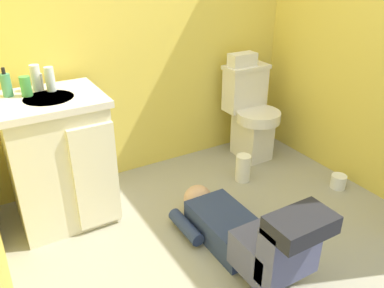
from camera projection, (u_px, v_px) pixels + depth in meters
The scene contains 13 objects.
ground_plane at pixel (221, 234), 2.44m from camera, with size 2.86×2.99×0.04m, color #9A9684.
wall_back at pixel (142, 9), 2.70m from camera, with size 2.52×0.08×2.40m, color #E3C84E.
toilet at pixel (251, 114), 3.20m from camera, with size 0.36×0.46×0.75m.
vanity_cabinet at pixel (59, 159), 2.40m from camera, with size 0.60×0.53×0.82m.
faucet at pixel (41, 82), 2.31m from camera, with size 0.02×0.02×0.10m, color silver.
person_plumber at pixel (246, 233), 2.15m from camera, with size 0.39×1.06×0.52m.
tissue_box at pixel (242, 60), 3.06m from camera, with size 0.22×0.11×0.10m, color silver.
soap_dispenser at pixel (6, 85), 2.20m from camera, with size 0.06×0.06×0.17m.
bottle_green at pixel (26, 86), 2.21m from camera, with size 0.06×0.06×0.11m, color green.
bottle_white at pixel (36, 78), 2.30m from camera, with size 0.06×0.06×0.15m, color white.
bottle_clear at pixel (50, 79), 2.29m from camera, with size 0.05×0.05×0.14m, color silver.
paper_towel_roll at pixel (243, 168), 2.93m from camera, with size 0.11×0.11×0.21m, color white.
toilet_paper_roll at pixel (338, 181), 2.86m from camera, with size 0.11×0.11×0.10m, color white.
Camera 1 is at (-1.14, -1.58, 1.57)m, focal length 36.70 mm.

